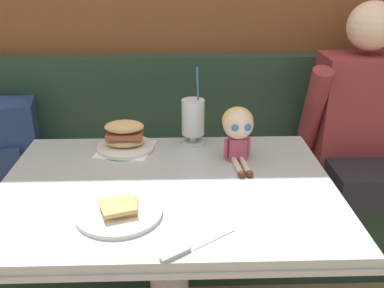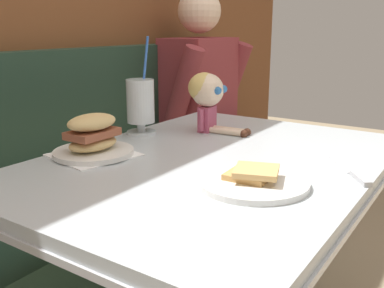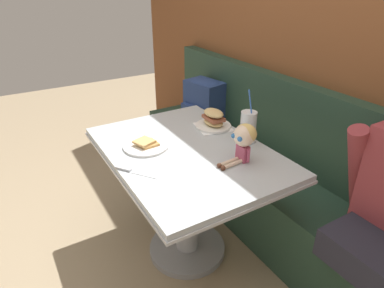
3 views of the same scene
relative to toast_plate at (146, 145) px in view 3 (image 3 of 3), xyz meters
name	(u,v)px [view 3 (image 3 of 3)]	position (x,y,z in m)	size (l,w,h in m)	color
ground_plane	(162,261)	(0.13, 0.00, -0.75)	(8.00, 8.00, 0.00)	#998466
wood_panel_wall	(311,47)	(0.13, 1.05, 0.45)	(4.40, 0.08, 2.40)	brown
booth_bench	(266,180)	(0.13, 0.81, -0.42)	(2.60, 0.48, 1.00)	#233D2D
diner_table	(187,179)	(0.13, 0.18, -0.21)	(1.11, 0.81, 0.74)	#B2BCC1
toast_plate	(146,145)	(0.00, 0.00, 0.00)	(0.25, 0.25, 0.04)	white
milkshake_glass	(248,125)	(0.23, 0.52, 0.09)	(0.10, 0.10, 0.31)	silver
sandwich_plate	(213,120)	(-0.03, 0.47, 0.03)	(0.23, 0.23, 0.12)	white
butter_knife	(129,170)	(0.19, -0.18, -0.01)	(0.20, 0.15, 0.01)	silver
seated_doll	(244,138)	(0.39, 0.36, 0.12)	(0.12, 0.22, 0.20)	#B74C6B
backpack	(204,102)	(-0.63, 0.78, -0.09)	(0.33, 0.29, 0.41)	navy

